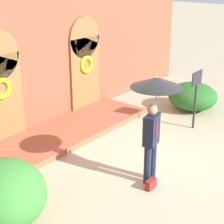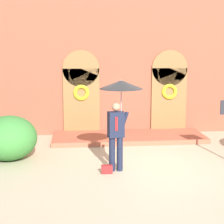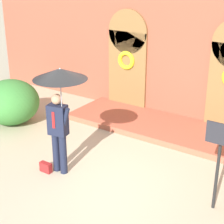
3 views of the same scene
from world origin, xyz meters
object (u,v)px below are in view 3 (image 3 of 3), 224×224
at_px(shrub_left, 11,102).
at_px(sign_post, 219,153).
at_px(handbag, 46,167).
at_px(person_with_umbrella, 60,90).

bearing_deg(shrub_left, sign_post, -5.97).
xyz_separation_m(handbag, sign_post, (3.50, 0.81, 1.05)).
bearing_deg(person_with_umbrella, sign_post, 10.92).
distance_m(person_with_umbrella, sign_post, 3.30).
distance_m(handbag, sign_post, 3.74).
bearing_deg(sign_post, shrub_left, 174.03).
height_order(sign_post, shrub_left, sign_post).
bearing_deg(sign_post, handbag, -167.00).
xyz_separation_m(sign_post, shrub_left, (-6.17, 0.64, -0.53)).
relative_size(handbag, sign_post, 0.16).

